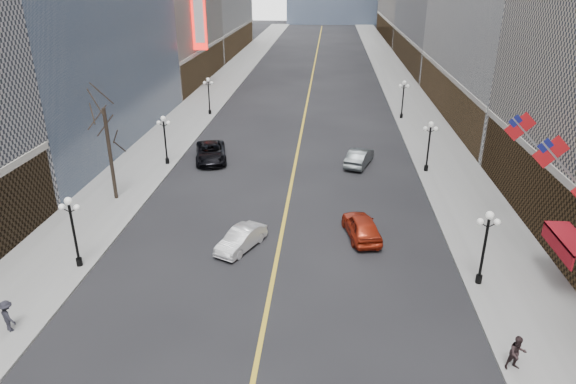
% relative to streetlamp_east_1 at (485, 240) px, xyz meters
% --- Properties ---
extents(sidewalk_east, '(6.00, 230.00, 0.15)m').
position_rel_streetlamp_east_1_xyz_m(sidewalk_east, '(2.20, 40.00, -2.83)').
color(sidewalk_east, gray).
rests_on(sidewalk_east, ground).
extents(sidewalk_west, '(6.00, 230.00, 0.15)m').
position_rel_streetlamp_east_1_xyz_m(sidewalk_west, '(-25.80, 40.00, -2.83)').
color(sidewalk_west, gray).
rests_on(sidewalk_west, ground).
extents(lane_line, '(0.25, 200.00, 0.02)m').
position_rel_streetlamp_east_1_xyz_m(lane_line, '(-11.80, 50.00, -2.89)').
color(lane_line, gold).
rests_on(lane_line, ground).
extents(streetlamp_east_1, '(1.26, 0.44, 4.52)m').
position_rel_streetlamp_east_1_xyz_m(streetlamp_east_1, '(0.00, 0.00, 0.00)').
color(streetlamp_east_1, black).
rests_on(streetlamp_east_1, sidewalk_east).
extents(streetlamp_east_2, '(1.26, 0.44, 4.52)m').
position_rel_streetlamp_east_1_xyz_m(streetlamp_east_2, '(0.00, 18.00, 0.00)').
color(streetlamp_east_2, black).
rests_on(streetlamp_east_2, sidewalk_east).
extents(streetlamp_east_3, '(1.26, 0.44, 4.52)m').
position_rel_streetlamp_east_1_xyz_m(streetlamp_east_3, '(0.00, 36.00, 0.00)').
color(streetlamp_east_3, black).
rests_on(streetlamp_east_3, sidewalk_east).
extents(streetlamp_west_1, '(1.26, 0.44, 4.52)m').
position_rel_streetlamp_east_1_xyz_m(streetlamp_west_1, '(-23.60, 0.00, 0.00)').
color(streetlamp_west_1, black).
rests_on(streetlamp_west_1, sidewalk_west).
extents(streetlamp_west_2, '(1.26, 0.44, 4.52)m').
position_rel_streetlamp_east_1_xyz_m(streetlamp_west_2, '(-23.60, 18.00, 0.00)').
color(streetlamp_west_2, black).
rests_on(streetlamp_west_2, sidewalk_west).
extents(streetlamp_west_3, '(1.26, 0.44, 4.52)m').
position_rel_streetlamp_east_1_xyz_m(streetlamp_west_3, '(-23.60, 36.00, 0.00)').
color(streetlamp_west_3, black).
rests_on(streetlamp_west_3, sidewalk_west).
extents(flag_4, '(2.87, 0.12, 2.87)m').
position_rel_streetlamp_east_1_xyz_m(flag_4, '(3.51, 2.00, 4.39)').
color(flag_4, '#B2B2B7').
rests_on(flag_4, ground).
extents(flag_5, '(2.87, 0.12, 2.87)m').
position_rel_streetlamp_east_1_xyz_m(flag_5, '(3.51, 7.00, 4.39)').
color(flag_5, '#B2B2B7').
rests_on(flag_5, ground).
extents(awning_c, '(1.40, 4.00, 0.93)m').
position_rel_streetlamp_east_1_xyz_m(awning_c, '(4.30, -0.00, 0.18)').
color(awning_c, maroon).
rests_on(awning_c, ground).
extents(theatre_marquee, '(2.00, 0.55, 12.00)m').
position_rel_streetlamp_east_1_xyz_m(theatre_marquee, '(-27.68, 50.00, 9.10)').
color(theatre_marquee, red).
rests_on(theatre_marquee, ground).
extents(tree_west_far, '(3.60, 3.60, 7.92)m').
position_rel_streetlamp_east_1_xyz_m(tree_west_far, '(-25.30, 10.00, 3.34)').
color(tree_west_far, '#2D231C').
rests_on(tree_west_far, sidewalk_west).
extents(car_nb_mid, '(3.08, 4.40, 1.37)m').
position_rel_streetlamp_east_1_xyz_m(car_nb_mid, '(-14.22, 3.09, -2.21)').
color(car_nb_mid, '#BDBEC0').
rests_on(car_nb_mid, ground).
extents(car_nb_far, '(4.09, 6.48, 1.67)m').
position_rel_streetlamp_east_1_xyz_m(car_nb_far, '(-19.83, 19.52, -2.07)').
color(car_nb_far, black).
rests_on(car_nb_far, ground).
extents(car_sb_mid, '(2.84, 5.06, 1.63)m').
position_rel_streetlamp_east_1_xyz_m(car_sb_mid, '(-6.40, 5.28, -2.09)').
color(car_sb_mid, '#9F2611').
rests_on(car_sb_mid, ground).
extents(car_sb_far, '(3.04, 5.09, 1.58)m').
position_rel_streetlamp_east_1_xyz_m(car_sb_far, '(-5.88, 19.35, -2.11)').
color(car_sb_far, '#484E50').
rests_on(car_sb_far, ground).
extents(ped_east_walk, '(0.90, 0.59, 1.72)m').
position_rel_streetlamp_east_1_xyz_m(ped_east_walk, '(-0.20, -6.94, -1.89)').
color(ped_east_walk, black).
rests_on(ped_east_walk, sidewalk_east).
extents(ped_west_walk, '(1.17, 0.97, 1.70)m').
position_rel_streetlamp_east_1_xyz_m(ped_west_walk, '(-24.25, -6.17, -1.90)').
color(ped_west_walk, black).
rests_on(ped_west_walk, sidewalk_west).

